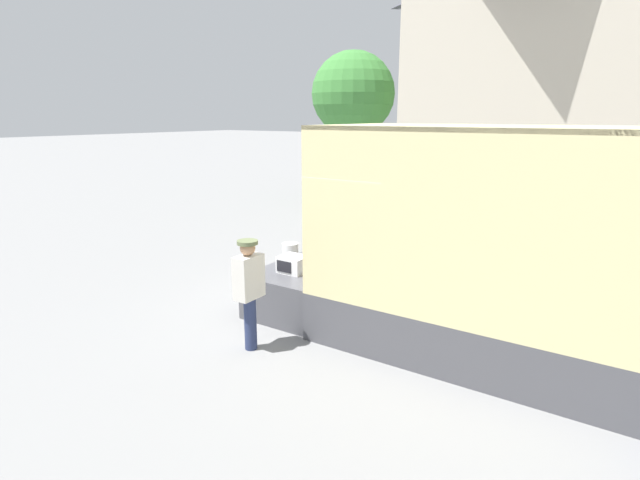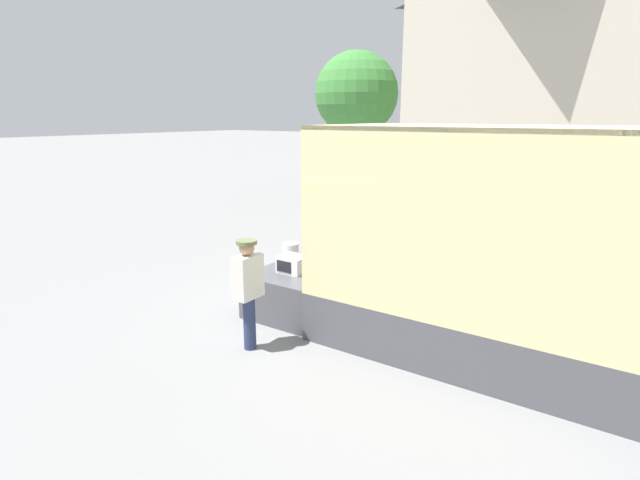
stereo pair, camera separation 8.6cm
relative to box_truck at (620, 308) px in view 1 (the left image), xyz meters
name	(u,v)px [view 1 (the left image)]	position (x,y,z in m)	size (l,w,h in m)	color
ground_plane	(345,313)	(-4.01, 0.00, -1.00)	(160.00, 160.00, 0.00)	gray
box_truck	(620,308)	(0.00, 0.00, 0.00)	(6.67, 2.48, 3.21)	navy
tailgate_deck	(312,286)	(-4.69, 0.00, -0.62)	(1.38, 2.36, 0.75)	#4C4C51
microwave	(293,264)	(-4.74, -0.49, -0.10)	(0.46, 0.42, 0.28)	white
portable_generator	(336,246)	(-4.61, 0.65, -0.02)	(0.62, 0.46, 0.60)	black
orange_bucket	(290,252)	(-5.19, 0.02, -0.08)	(0.30, 0.30, 0.33)	silver
worker_person	(249,284)	(-4.46, -1.92, 0.01)	(0.30, 0.44, 1.64)	navy
house_backdrop	(547,62)	(-3.46, 12.51, 4.13)	(8.58, 6.73, 10.06)	beige
street_tree	(353,94)	(-10.03, 10.52, 3.13)	(3.24, 3.24, 5.78)	brown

